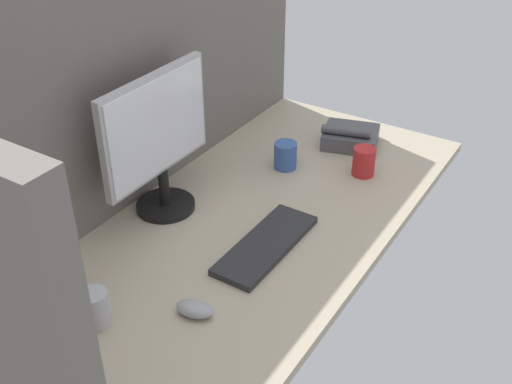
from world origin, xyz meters
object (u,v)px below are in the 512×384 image
Objects in this scene: mug_ceramic_blue at (286,155)px; desk_phone at (350,137)px; keyboard at (266,245)px; mug_steel at (96,308)px; monitor at (158,138)px; mug_red_plastic at (364,161)px; mouse at (195,309)px.

mug_ceramic_blue is 28.82cm from desk_phone.
keyboard is 50.46cm from mug_steel.
keyboard is 3.88× the size of mug_steel.
mug_red_plastic is at bearing -40.64° from monitor.
desk_phone is at bearing -6.24° from mug_steel.
mug_ceramic_blue is at bearing 0.13° from mouse.
monitor is 4.49× the size of mouse.
mug_steel is 115.42cm from desk_phone.
monitor is at bearing 35.27° from mouse.
monitor reaches higher than desk_phone.
monitor is at bearing 155.33° from desk_phone.
mouse is at bearing -131.91° from monitor.
mug_red_plastic is (51.36, -6.43, 3.86)cm from keyboard.
monitor is 4.52× the size of mug_steel.
desk_phone is (114.72, -12.55, -1.58)cm from mug_steel.
monitor is at bearing 21.22° from mug_steel.
monitor is 76.98cm from desk_phone.
desk_phone is at bearing 37.07° from mug_red_plastic.
mug_ceramic_blue reaches higher than keyboard.
mug_steel reaches higher than desk_phone.
desk_phone is at bearing -24.67° from monitor.
monitor reaches higher than keyboard.
monitor is 4.44× the size of mug_red_plastic.
keyboard is at bearing -21.82° from mug_steel.
keyboard is 3.85× the size of mouse.
mug_steel reaches higher than mouse.
monitor reaches higher than mug_steel.
mug_ceramic_blue is 0.48× the size of desk_phone.
mug_ceramic_blue is 1.16× the size of mug_steel.
mouse is 100.01cm from desk_phone.
mug_red_plastic is at bearing -142.93° from desk_phone.
mouse is 83.59cm from mug_red_plastic.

